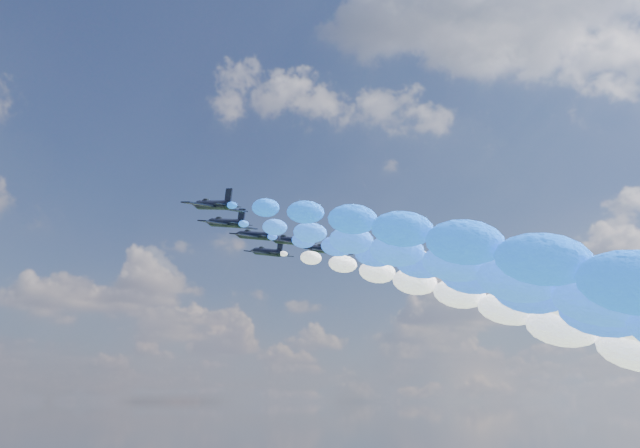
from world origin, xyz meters
TOP-DOWN VIEW (x-y plane):
  - jet_0 at (-24.71, -3.66)m, footprint 9.43×12.78m
  - trail_0 at (-24.71, -62.88)m, footprint 7.04×115.26m
  - jet_1 at (-17.35, 5.11)m, footprint 9.45×12.80m
  - trail_1 at (-17.35, -54.10)m, footprint 7.04×115.26m
  - jet_2 at (-8.67, 10.35)m, footprint 9.68×12.96m
  - trail_2 at (-8.67, -48.86)m, footprint 7.04×115.26m
  - jet_3 at (-1.38, 10.33)m, footprint 9.51×12.84m
  - trail_3 at (-1.38, -48.88)m, footprint 7.04×115.26m
  - jet_4 at (1.23, 21.53)m, footprint 9.70×12.97m
  - trail_4 at (1.23, -37.69)m, footprint 7.04×115.26m
  - jet_5 at (8.51, 13.13)m, footprint 9.54×12.86m
  - trail_5 at (8.51, -46.09)m, footprint 7.04×115.26m
  - jet_6 at (16.10, 3.36)m, footprint 9.99×13.18m
  - jet_7 at (24.25, -5.81)m, footprint 9.72×12.99m

SIDE VIEW (x-z plane):
  - trail_0 at x=-24.71m, z-range 61.77..105.39m
  - trail_1 at x=-17.35m, z-range 61.77..105.39m
  - trail_2 at x=-8.67m, z-range 61.77..105.39m
  - trail_3 at x=-1.38m, z-range 61.77..105.39m
  - trail_4 at x=1.23m, z-range 61.77..105.39m
  - trail_5 at x=8.51m, z-range 61.77..105.39m
  - jet_0 at x=-24.71m, z-range 100.35..105.49m
  - jet_1 at x=-17.35m, z-range 100.35..105.49m
  - jet_2 at x=-8.67m, z-range 100.35..105.49m
  - jet_3 at x=-1.38m, z-range 100.35..105.49m
  - jet_4 at x=1.23m, z-range 100.35..105.49m
  - jet_5 at x=8.51m, z-range 100.35..105.49m
  - jet_6 at x=16.10m, z-range 100.35..105.49m
  - jet_7 at x=24.25m, z-range 100.35..105.49m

